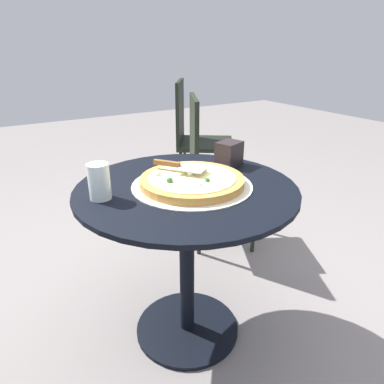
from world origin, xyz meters
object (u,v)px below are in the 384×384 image
patio_table (187,230)px  pizza_server (178,166)px  napkin_dispenser (229,153)px  pizza_on_tray (192,181)px  patio_chair_near (195,133)px  patio_chair_corner (211,162)px  drinking_cup (99,181)px

patio_table → pizza_server: 0.25m
pizza_server → napkin_dispenser: size_ratio=1.92×
pizza_on_tray → pizza_server: (0.07, 0.02, 0.04)m
patio_table → pizza_server: size_ratio=4.13×
pizza_on_tray → patio_chair_near: patio_chair_near is taller
patio_table → patio_chair_corner: size_ratio=0.91×
pizza_server → napkin_dispenser: (0.05, -0.28, -0.01)m
patio_table → patio_chair_near: (1.24, -0.81, 0.03)m
drinking_cup → patio_chair_near: (1.19, -1.11, -0.22)m
pizza_on_tray → patio_table: bearing=73.8°
napkin_dispenser → patio_chair_corner: 0.57m
napkin_dispenser → patio_chair_near: (1.13, -0.53, -0.21)m
patio_table → pizza_on_tray: 0.20m
drinking_cup → patio_chair_corner: bearing=-57.0°
napkin_dispenser → patio_chair_near: size_ratio=0.11×
pizza_on_tray → patio_chair_corner: patio_chair_corner is taller
pizza_server → patio_chair_near: 1.44m
pizza_on_tray → patio_chair_corner: bearing=-39.9°
patio_table → patio_chair_corner: 0.79m
patio_table → drinking_cup: drinking_cup is taller
napkin_dispenser → patio_chair_corner: patio_chair_corner is taller
napkin_dispenser → patio_chair_near: bearing=46.0°
pizza_server → drinking_cup: drinking_cup is taller
patio_table → patio_chair_near: bearing=-33.1°
drinking_cup → patio_chair_near: bearing=-43.2°
pizza_server → drinking_cup: size_ratio=1.62×
drinking_cup → patio_chair_corner: (0.54, -0.83, -0.23)m
napkin_dispenser → drinking_cup: bearing=167.0°
pizza_server → patio_chair_corner: (0.53, -0.52, -0.22)m
drinking_cup → pizza_server: bearing=-88.0°
napkin_dispenser → patio_chair_near: patio_chair_near is taller
pizza_server → pizza_on_tray: bearing=-168.0°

